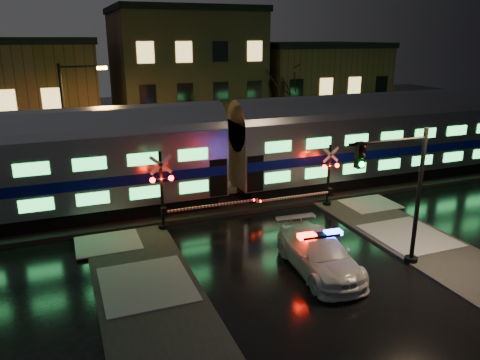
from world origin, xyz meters
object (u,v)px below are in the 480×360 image
(traffic_light, at_px, (401,197))
(streetlight, at_px, (70,124))
(police_car, at_px, (319,253))
(crossing_signal_left, at_px, (169,198))
(crossing_signal_right, at_px, (324,183))

(traffic_light, distance_m, streetlight, 18.84)
(police_car, relative_size, crossing_signal_left, 0.97)
(crossing_signal_left, height_order, streetlight, streetlight)
(crossing_signal_right, xyz_separation_m, crossing_signal_left, (-9.00, 0.01, 0.20))
(police_car, xyz_separation_m, crossing_signal_right, (4.15, 6.60, 0.71))
(police_car, distance_m, traffic_light, 4.11)
(crossing_signal_right, bearing_deg, police_car, -122.15)
(police_car, height_order, streetlight, streetlight)
(crossing_signal_left, bearing_deg, crossing_signal_right, -0.07)
(police_car, xyz_separation_m, traffic_light, (3.19, -0.94, 2.41))
(streetlight, bearing_deg, crossing_signal_right, -26.92)
(crossing_signal_right, bearing_deg, crossing_signal_left, 179.93)
(crossing_signal_right, height_order, streetlight, streetlight)
(crossing_signal_left, relative_size, traffic_light, 0.97)
(crossing_signal_left, xyz_separation_m, traffic_light, (8.04, -7.55, 1.50))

